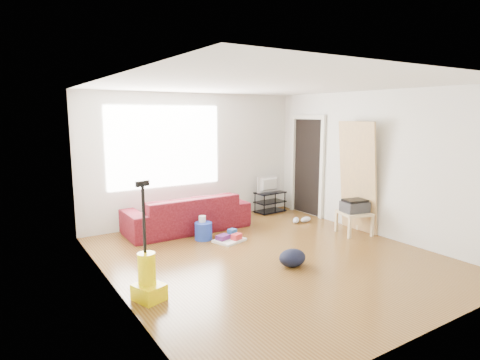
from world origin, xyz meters
TOP-DOWN VIEW (x-y plane):
  - room at (0.07, 0.15)m, footprint 4.51×5.01m
  - sofa at (-0.43, 1.95)m, footprint 2.24×0.88m
  - tv_stand at (1.65, 2.22)m, footprint 0.67×0.42m
  - tv at (1.65, 2.22)m, footprint 0.59×0.08m
  - side_table at (1.95, 0.14)m, footprint 0.61×0.61m
  - printer at (1.95, 0.14)m, footprint 0.48×0.40m
  - bucket at (-0.45, 1.29)m, footprint 0.30×0.30m
  - toilet_paper at (-0.44, 1.33)m, footprint 0.12×0.12m
  - cleaning_tray at (-0.12, 0.97)m, footprint 0.57×0.51m
  - backpack at (0.05, -0.45)m, footprint 0.50×0.45m
  - sneakers at (1.65, 1.21)m, footprint 0.47×0.27m
  - vacuum at (-2.00, -0.35)m, footprint 0.37×0.40m
  - door_panel at (2.13, 0.26)m, footprint 0.25×0.79m

SIDE VIEW (x-z plane):
  - sofa at x=-0.43m, z-range -0.33..0.33m
  - bucket at x=-0.45m, z-range -0.15..0.15m
  - backpack at x=0.05m, z-range -0.12..0.12m
  - door_panel at x=2.13m, z-range -0.99..0.99m
  - cleaning_tray at x=-0.12m, z-range -0.03..0.14m
  - sneakers at x=1.65m, z-range 0.00..0.11m
  - toilet_paper at x=-0.44m, z-range 0.15..0.26m
  - tv_stand at x=1.65m, z-range 0.01..0.45m
  - vacuum at x=-2.00m, z-range -0.43..0.94m
  - side_table at x=1.95m, z-range 0.14..0.54m
  - printer at x=1.95m, z-range 0.40..0.62m
  - tv at x=1.65m, z-range 0.44..0.78m
  - room at x=0.07m, z-range 0.00..2.51m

